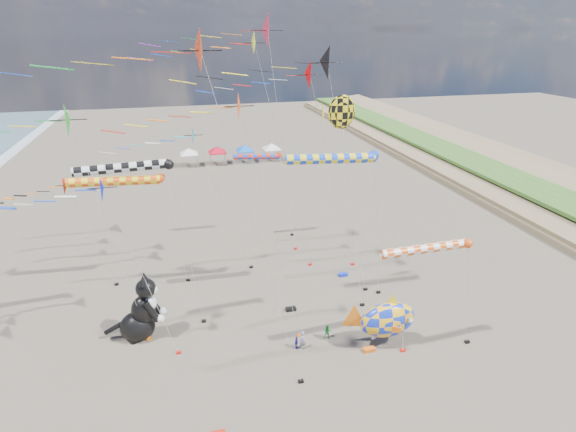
% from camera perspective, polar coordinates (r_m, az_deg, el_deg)
% --- Properties ---
extents(ground, '(260.00, 260.00, 0.00)m').
position_cam_1_polar(ground, '(31.05, 5.86, -24.63)').
color(ground, brown).
rests_on(ground, ground).
extents(delta_kite_0, '(11.09, 2.44, 18.84)m').
position_cam_1_polar(delta_kite_0, '(32.02, -26.50, 10.58)').
color(delta_kite_0, green).
rests_on(delta_kite_0, ground).
extents(delta_kite_1, '(15.30, 2.36, 23.06)m').
position_cam_1_polar(delta_kite_1, '(23.46, -13.14, 19.13)').
color(delta_kite_1, red).
rests_on(delta_kite_1, ground).
extents(delta_kite_2, '(9.50, 2.01, 14.38)m').
position_cam_1_polar(delta_kite_2, '(30.55, -22.08, 2.39)').
color(delta_kite_2, '#060DC9').
rests_on(delta_kite_2, ground).
extents(delta_kite_3, '(13.19, 2.60, 20.58)m').
position_cam_1_polar(delta_kite_3, '(40.29, 2.95, 17.31)').
color(delta_kite_3, '#CA0001').
rests_on(delta_kite_3, ground).
extents(delta_kite_4, '(10.87, 2.05, 19.40)m').
position_cam_1_polar(delta_kite_4, '(29.00, -6.36, 13.11)').
color(delta_kite_4, '#E34013').
rests_on(delta_kite_4, ground).
extents(delta_kite_5, '(8.61, 1.75, 11.26)m').
position_cam_1_polar(delta_kite_5, '(43.43, -27.65, 2.95)').
color(delta_kite_5, red).
rests_on(delta_kite_5, ground).
extents(delta_kite_6, '(15.95, 2.85, 21.87)m').
position_cam_1_polar(delta_kite_6, '(35.18, 3.43, 18.42)').
color(delta_kite_6, black).
rests_on(delta_kite_6, ground).
extents(delta_kite_7, '(11.31, 1.85, 14.99)m').
position_cam_1_polar(delta_kite_7, '(41.35, -12.45, 9.45)').
color(delta_kite_7, '#1791BA').
rests_on(delta_kite_7, ground).
extents(delta_kite_8, '(13.39, 3.29, 24.40)m').
position_cam_1_polar(delta_kite_8, '(44.13, -3.11, 22.37)').
color(delta_kite_8, red).
rests_on(delta_kite_8, ground).
extents(delta_kite_9, '(13.83, 2.14, 22.83)m').
position_cam_1_polar(delta_kite_9, '(39.93, -5.17, 20.61)').
color(delta_kite_9, '#F7FF1F').
rests_on(delta_kite_9, ground).
extents(windsock_0, '(9.37, 0.84, 11.10)m').
position_cam_1_polar(windsock_0, '(41.39, -20.62, 4.15)').
color(windsock_0, '#F15114').
rests_on(windsock_0, ground).
extents(windsock_1, '(6.78, 0.62, 10.24)m').
position_cam_1_polar(windsock_1, '(49.43, -3.64, 7.45)').
color(windsock_1, red).
rests_on(windsock_1, ground).
extents(windsock_2, '(9.14, 0.86, 13.70)m').
position_cam_1_polar(windsock_2, '(36.14, 6.04, 7.23)').
color(windsock_2, blue).
rests_on(windsock_2, ground).
extents(windsock_3, '(8.08, 0.73, 14.18)m').
position_cam_1_polar(windsock_3, '(33.57, -19.70, 5.71)').
color(windsock_3, black).
rests_on(windsock_3, ground).
extents(windsock_4, '(8.33, 0.69, 9.22)m').
position_cam_1_polar(windsock_4, '(32.37, 17.55, -3.99)').
color(windsock_4, '#E44F10').
rests_on(windsock_4, ground).
extents(angelfish_kite, '(3.74, 3.02, 18.12)m').
position_cam_1_polar(angelfish_kite, '(35.91, 6.54, 12.74)').
color(angelfish_kite, yellow).
rests_on(angelfish_kite, ground).
extents(cat_inflatable, '(4.36, 2.57, 5.58)m').
position_cam_1_polar(cat_inflatable, '(37.42, -18.41, -10.91)').
color(cat_inflatable, black).
rests_on(cat_inflatable, ground).
extents(fish_inflatable, '(5.98, 2.92, 4.66)m').
position_cam_1_polar(fish_inflatable, '(35.70, 12.46, -12.73)').
color(fish_inflatable, '#132FC1').
rests_on(fish_inflatable, ground).
extents(person_adult, '(0.63, 0.47, 1.59)m').
position_cam_1_polar(person_adult, '(35.54, 1.89, -15.53)').
color(person_adult, gray).
rests_on(person_adult, ground).
extents(child_green, '(0.72, 0.63, 1.25)m').
position_cam_1_polar(child_green, '(36.78, 5.06, -14.44)').
color(child_green, '#1D8233').
rests_on(child_green, ground).
extents(child_blue, '(0.53, 0.67, 1.07)m').
position_cam_1_polar(child_blue, '(35.76, 1.08, -15.78)').
color(child_blue, '#201D96').
rests_on(child_blue, ground).
extents(kite_bag_1, '(0.90, 0.44, 0.30)m').
position_cam_1_polar(kite_bag_1, '(45.40, 7.01, -7.40)').
color(kite_bag_1, '#1428CD').
rests_on(kite_bag_1, ground).
extents(kite_bag_2, '(0.90, 0.44, 0.30)m').
position_cam_1_polar(kite_bag_2, '(36.26, 10.25, -16.35)').
color(kite_bag_2, '#E35B13').
rests_on(kite_bag_2, ground).
extents(kite_bag_3, '(0.90, 0.44, 0.30)m').
position_cam_1_polar(kite_bag_3, '(40.03, 0.35, -11.73)').
color(kite_bag_3, black).
rests_on(kite_bag_3, ground).
extents(tent_row, '(19.20, 4.20, 3.80)m').
position_cam_1_polar(tent_row, '(82.51, -7.26, 8.74)').
color(tent_row, white).
rests_on(tent_row, ground).
extents(parked_car, '(3.74, 1.80, 1.23)m').
position_cam_1_polar(parked_car, '(83.59, 1.55, 7.30)').
color(parked_car, '#26262D').
rests_on(parked_car, ground).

